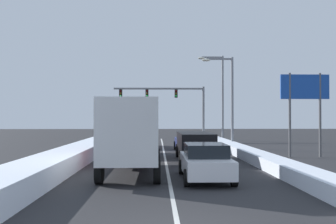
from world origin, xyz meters
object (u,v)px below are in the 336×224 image
object	(u,v)px
sedan_red_center_lane_third	(145,139)
traffic_light_gantry	(172,99)
sedan_charcoal_center_lane_second	(141,144)
street_lamp_right_mid	(219,91)
sedan_white_right_lane_nearest	(205,161)
sedan_navy_right_lane_third	(188,141)
box_truck_center_lane_nearest	(132,133)
suv_black_right_lane_second	(195,143)
street_lamp_right_near	(228,93)
roadside_sign_right	(305,96)

from	to	relation	value
sedan_red_center_lane_third	traffic_light_gantry	world-z (taller)	traffic_light_gantry
sedan_charcoal_center_lane_second	street_lamp_right_mid	distance (m)	15.33
sedan_white_right_lane_nearest	sedan_navy_right_lane_third	bearing A→B (deg)	88.45
sedan_navy_right_lane_third	sedan_red_center_lane_third	distance (m)	4.99
box_truck_center_lane_nearest	street_lamp_right_mid	bearing A→B (deg)	69.96
suv_black_right_lane_second	box_truck_center_lane_nearest	size ratio (longest dim) A/B	0.68
suv_black_right_lane_second	street_lamp_right_mid	distance (m)	16.33
sedan_navy_right_lane_third	sedan_charcoal_center_lane_second	xyz separation A→B (m)	(-3.43, -3.17, 0.00)
suv_black_right_lane_second	sedan_red_center_lane_third	bearing A→B (deg)	109.75
sedan_white_right_lane_nearest	street_lamp_right_mid	xyz separation A→B (m)	(4.39, 22.18, 4.53)
sedan_charcoal_center_lane_second	street_lamp_right_near	size ratio (longest dim) A/B	0.59
sedan_red_center_lane_third	sedan_white_right_lane_nearest	bearing A→B (deg)	-79.34
suv_black_right_lane_second	sedan_navy_right_lane_third	bearing A→B (deg)	89.55
sedan_charcoal_center_lane_second	street_lamp_right_mid	bearing A→B (deg)	59.30
suv_black_right_lane_second	sedan_navy_right_lane_third	distance (m)	5.80
sedan_red_center_lane_third	street_lamp_right_mid	size ratio (longest dim) A/B	0.50
sedan_charcoal_center_lane_second	street_lamp_right_near	distance (m)	9.80
box_truck_center_lane_nearest	street_lamp_right_mid	distance (m)	22.23
suv_black_right_lane_second	street_lamp_right_mid	xyz separation A→B (m)	(4.09, 15.22, 4.28)
box_truck_center_lane_nearest	sedan_red_center_lane_third	bearing A→B (deg)	89.80
box_truck_center_lane_nearest	roadside_sign_right	size ratio (longest dim) A/B	1.31
sedan_navy_right_lane_third	traffic_light_gantry	size ratio (longest dim) A/B	0.42
traffic_light_gantry	street_lamp_right_near	size ratio (longest dim) A/B	1.38
sedan_charcoal_center_lane_second	sedan_red_center_lane_third	size ratio (longest dim) A/B	1.00
roadside_sign_right	traffic_light_gantry	bearing A→B (deg)	112.73
street_lamp_right_mid	roadside_sign_right	world-z (taller)	street_lamp_right_mid
sedan_navy_right_lane_third	street_lamp_right_mid	distance (m)	11.22
box_truck_center_lane_nearest	street_lamp_right_near	distance (m)	15.66
street_lamp_right_mid	sedan_white_right_lane_nearest	bearing A→B (deg)	-101.21
traffic_light_gantry	roadside_sign_right	world-z (taller)	traffic_light_gantry
box_truck_center_lane_nearest	sedan_navy_right_lane_third	bearing A→B (deg)	72.76
street_lamp_right_near	sedan_white_right_lane_nearest	bearing A→B (deg)	-104.39
box_truck_center_lane_nearest	sedan_red_center_lane_third	world-z (taller)	box_truck_center_lane_nearest
sedan_navy_right_lane_third	traffic_light_gantry	distance (m)	15.15
sedan_white_right_lane_nearest	street_lamp_right_mid	size ratio (longest dim) A/B	0.50
suv_black_right_lane_second	roadside_sign_right	world-z (taller)	roadside_sign_right
sedan_white_right_lane_nearest	traffic_light_gantry	world-z (taller)	traffic_light_gantry
suv_black_right_lane_second	street_lamp_right_near	bearing A→B (deg)	66.46
sedan_navy_right_lane_third	sedan_red_center_lane_third	bearing A→B (deg)	133.38
sedan_red_center_lane_third	street_lamp_right_mid	world-z (taller)	street_lamp_right_mid
sedan_navy_right_lane_third	street_lamp_right_near	bearing A→B (deg)	35.07
sedan_red_center_lane_third	traffic_light_gantry	xyz separation A→B (m)	(2.76, 10.98, 3.96)
box_truck_center_lane_nearest	roadside_sign_right	xyz separation A→B (m)	(10.77, 6.80, 2.12)
street_lamp_right_near	roadside_sign_right	world-z (taller)	street_lamp_right_near
sedan_charcoal_center_lane_second	sedan_red_center_lane_third	distance (m)	6.79
street_lamp_right_mid	sedan_red_center_lane_third	bearing A→B (deg)	-142.21
sedan_white_right_lane_nearest	sedan_charcoal_center_lane_second	xyz separation A→B (m)	(-3.08, 9.59, 0.00)
box_truck_center_lane_nearest	traffic_light_gantry	bearing A→B (deg)	83.79
box_truck_center_lane_nearest	sedan_red_center_lane_third	size ratio (longest dim) A/B	1.60
roadside_sign_right	sedan_red_center_lane_third	bearing A→B (deg)	143.14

